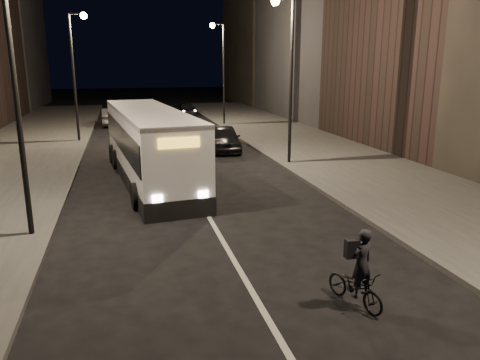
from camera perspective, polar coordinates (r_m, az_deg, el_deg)
ground at (r=12.09m, az=0.24°, el=-11.43°), size 180.00×180.00×0.00m
sidewalk_right at (r=27.48m, az=10.26°, el=3.17°), size 7.00×70.00×0.16m
sidewalk_left at (r=25.75m, az=-26.79°, el=1.12°), size 7.00×70.00×0.16m
streetlight_right_mid at (r=23.95m, az=5.69°, el=14.45°), size 1.20×0.44×8.12m
streetlight_right_far at (r=39.38m, az=-2.40°, el=14.38°), size 1.20×0.44×8.12m
streetlight_left_near at (r=14.79m, az=-25.06°, el=13.43°), size 1.20×0.44×8.12m
streetlight_left_far at (r=32.66m, az=-19.28°, el=13.67°), size 1.20×0.44×8.12m
city_bus at (r=21.34m, az=-10.97°, el=4.52°), size 3.77×12.02×3.19m
cyclist_on_bicycle at (r=10.71m, az=14.07°, el=-11.77°), size 1.03×1.69×1.84m
car_near at (r=28.31m, az=-1.91°, el=5.11°), size 2.37×4.67×1.52m
car_mid at (r=41.27m, az=-15.39°, el=7.45°), size 1.71×4.52×1.47m
car_far at (r=47.78m, az=-6.52°, el=8.55°), size 1.73×4.15×1.20m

